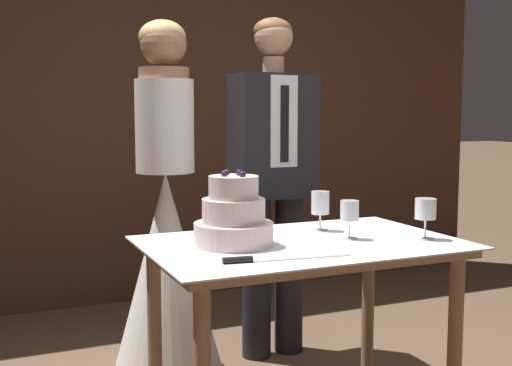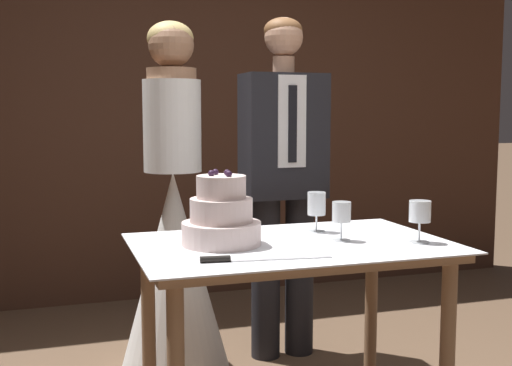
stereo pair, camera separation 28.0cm
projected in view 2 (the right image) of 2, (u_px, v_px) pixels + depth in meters
name	position (u px, v px, depth m)	size (l,w,h in m)	color
wall_back	(172.00, 97.00, 4.39)	(5.30, 0.12, 2.76)	#472B1E
cake_table	(291.00, 270.00, 2.43)	(1.18, 0.76, 0.79)	#8E6B4C
tiered_cake	(221.00, 217.00, 2.37)	(0.29, 0.29, 0.28)	beige
cake_knife	(241.00, 259.00, 2.11)	(0.45, 0.08, 0.02)	silver
wine_glass_near	(317.00, 206.00, 2.62)	(0.07, 0.07, 0.16)	silver
wine_glass_middle	(341.00, 214.00, 2.44)	(0.07, 0.07, 0.15)	silver
wine_glass_far	(420.00, 213.00, 2.40)	(0.08, 0.08, 0.16)	silver
bride	(174.00, 243.00, 3.16)	(0.54, 0.54, 1.71)	white
groom	(283.00, 172.00, 3.30)	(0.42, 0.25, 1.75)	black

